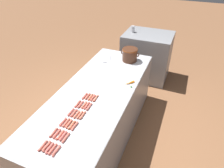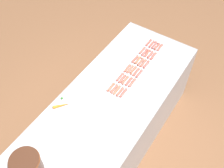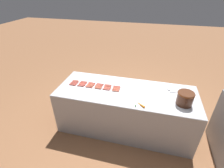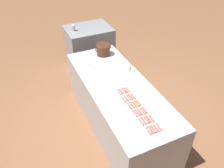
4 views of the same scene
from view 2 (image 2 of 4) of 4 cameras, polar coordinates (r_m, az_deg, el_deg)
The scene contains 34 objects.
ground_plane at distance 3.36m, azimuth -0.81°, elevation -12.07°, with size 20.00×20.00×0.00m, color brown.
griddle_counter at distance 3.00m, azimuth -0.90°, elevation -8.46°, with size 0.90×2.38×0.83m.
hot_dog_0 at distance 3.19m, azimuth 10.01°, elevation 7.57°, with size 0.03×0.13×0.02m.
hot_dog_1 at distance 3.08m, azimuth 8.65°, elevation 5.82°, with size 0.03×0.13×0.02m.
hot_dog_2 at distance 2.98m, azimuth 7.20°, elevation 4.10°, with size 0.03×0.13×0.02m.
hot_dog_3 at distance 2.88m, azimuth 5.73°, elevation 2.18°, with size 0.03×0.13×0.02m.
hot_dog_4 at distance 2.79m, azimuth 4.25°, elevation 0.27°, with size 0.03×0.13×0.02m.
hot_dog_5 at distance 2.71m, azimuth 2.43°, elevation -1.85°, with size 0.03×0.13×0.02m.
hot_dog_6 at distance 3.20m, azimuth 9.38°, elevation 7.74°, with size 0.03×0.13×0.02m.
hot_dog_7 at distance 3.09m, azimuth 8.03°, elevation 6.09°, with size 0.03×0.13×0.02m.
hot_dog_8 at distance 2.99m, azimuth 6.55°, elevation 4.37°, with size 0.03×0.13×0.02m.
hot_dog_9 at distance 2.89m, azimuth 5.08°, elevation 2.52°, with size 0.03×0.13×0.02m.
hot_dog_10 at distance 2.80m, azimuth 3.56°, elevation 0.56°, with size 0.03×0.13×0.02m.
hot_dog_11 at distance 2.72m, azimuth 1.69°, elevation -1.63°, with size 0.03×0.13×0.02m.
hot_dog_12 at distance 3.21m, azimuth 8.87°, elevation 8.04°, with size 0.03×0.13×0.02m.
hot_dog_13 at distance 3.10m, azimuth 7.42°, elevation 6.40°, with size 0.03×0.13×0.02m.
hot_dog_14 at distance 3.00m, azimuth 6.02°, elevation 4.64°, with size 0.03×0.13×0.02m.
hot_dog_15 at distance 2.91m, azimuth 4.53°, elevation 2.87°, with size 0.03×0.13×0.02m.
hot_dog_16 at distance 2.81m, azimuth 2.82°, elevation 0.82°, with size 0.03×0.13×0.02m.
hot_dog_17 at distance 2.73m, azimuth 1.07°, elevation -1.28°, with size 0.03×0.13×0.02m.
hot_dog_18 at distance 3.22m, azimuth 8.30°, elevation 8.28°, with size 0.02×0.13×0.02m.
hot_dog_19 at distance 3.11m, azimuth 6.86°, elevation 6.62°, with size 0.03×0.13×0.02m.
hot_dog_20 at distance 3.01m, azimuth 5.43°, elevation 4.99°, with size 0.03×0.13×0.02m.
hot_dog_21 at distance 2.92m, azimuth 3.83°, elevation 3.12°, with size 0.03×0.13×0.02m.
hot_dog_22 at distance 2.82m, azimuth 2.19°, elevation 1.09°, with size 0.03×0.13×0.02m.
hot_dog_23 at distance 2.74m, azimuth 0.47°, elevation -0.98°, with size 0.03×0.13×0.02m.
hot_dog_24 at distance 3.23m, azimuth 7.69°, elevation 8.57°, with size 0.03×0.13×0.02m.
hot_dog_25 at distance 3.13m, azimuth 6.36°, elevation 6.99°, with size 0.02×0.13×0.02m.
hot_dog_26 at distance 3.02m, azimuth 4.86°, elevation 5.26°, with size 0.03×0.13×0.02m.
hot_dog_27 at distance 2.92m, azimuth 3.25°, elevation 3.33°, with size 0.03×0.13×0.02m.
hot_dog_28 at distance 2.84m, azimuth 1.67°, elevation 1.49°, with size 0.03×0.13×0.02m.
hot_dog_29 at distance 2.75m, azimuth -0.20°, elevation -0.66°, with size 0.03×0.13×0.02m.
bean_pot at distance 2.32m, azimuth -17.44°, elevation -15.84°, with size 0.30×0.25×0.21m.
carrot at distance 2.66m, azimuth -10.44°, elevation -4.31°, with size 0.13×0.15×0.03m.
Camera 2 is at (-0.88, 1.25, 3.00)m, focal length 43.75 mm.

